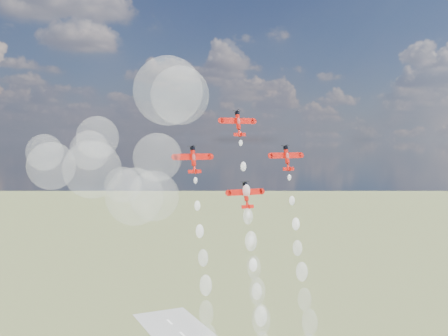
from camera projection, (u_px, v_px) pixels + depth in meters
plane_lead at (238, 123)px, 159.67m from camera, size 11.26×4.21×7.92m
plane_left at (193, 159)px, 151.21m from camera, size 11.26×4.21×7.92m
plane_right at (287, 158)px, 164.47m from camera, size 11.26×4.21×7.92m
plane_slot at (246, 195)px, 156.01m from camera, size 11.26×4.21×7.92m
smoke_trail_lead at (256, 282)px, 151.61m from camera, size 5.10×15.93×53.49m
smoke_trail_left at (208, 329)px, 143.33m from camera, size 5.10×15.34×53.73m
smoke_trail_right at (306, 313)px, 156.46m from camera, size 5.90×15.28×53.16m
drifted_smoke_cloud at (138, 139)px, 160.58m from camera, size 58.50×35.64×52.49m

